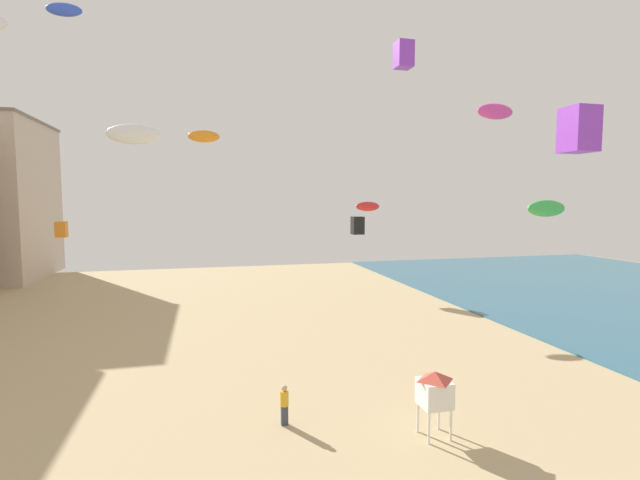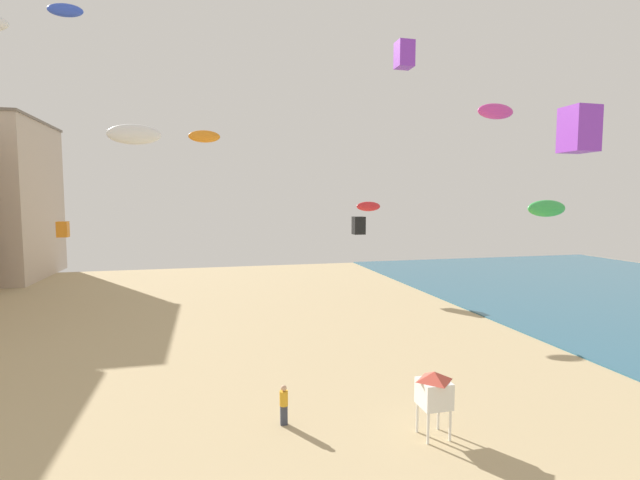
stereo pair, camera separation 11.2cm
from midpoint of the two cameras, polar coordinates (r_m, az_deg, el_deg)
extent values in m
cube|color=#383D4C|center=(19.73, -4.62, -20.91)|extent=(0.28, 0.18, 0.80)
cylinder|color=gold|center=(19.44, -4.63, -19.05)|extent=(0.34, 0.34, 0.60)
sphere|color=tan|center=(19.27, -4.64, -17.91)|extent=(0.24, 0.24, 0.24)
cylinder|color=white|center=(18.72, 13.23, -21.84)|extent=(0.10, 0.10, 1.20)
cylinder|color=white|center=(19.12, 15.80, -21.31)|extent=(0.10, 0.10, 1.20)
cylinder|color=white|center=(19.44, 11.93, -20.76)|extent=(0.10, 0.10, 1.20)
cylinder|color=white|center=(19.82, 14.42, -20.29)|extent=(0.10, 0.10, 1.20)
cube|color=white|center=(18.82, 13.91, -18.02)|extent=(1.10, 1.10, 1.00)
pyramid|color=#D14C3D|center=(18.57, 13.96, -16.10)|extent=(1.10, 1.10, 0.35)
ellipsoid|color=red|center=(36.26, 5.86, 4.18)|extent=(1.95, 0.54, 0.76)
ellipsoid|color=orange|center=(28.16, -14.38, 12.40)|extent=(1.82, 0.50, 0.71)
ellipsoid|color=#DB3D9E|center=(26.38, 20.85, 14.72)|extent=(2.08, 0.58, 0.81)
cube|color=orange|center=(41.85, -29.59, 1.16)|extent=(0.80, 0.80, 1.26)
cube|color=black|center=(44.63, 4.63, 1.82)|extent=(1.10, 1.10, 1.72)
ellipsoid|color=green|center=(24.27, 26.22, 3.55)|extent=(2.05, 0.57, 0.80)
cube|color=purple|center=(32.13, 10.28, 21.75)|extent=(1.06, 1.06, 1.66)
cube|color=purple|center=(20.84, 29.41, 11.89)|extent=(1.11, 1.11, 1.75)
ellipsoid|color=blue|center=(35.97, -29.34, 23.72)|extent=(2.11, 0.59, 0.82)
ellipsoid|color=white|center=(25.69, -22.31, 12.09)|extent=(2.63, 0.73, 1.02)
camera|label=1|loc=(0.06, -90.14, -0.01)|focal=25.70mm
camera|label=2|loc=(0.06, 89.86, 0.01)|focal=25.70mm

